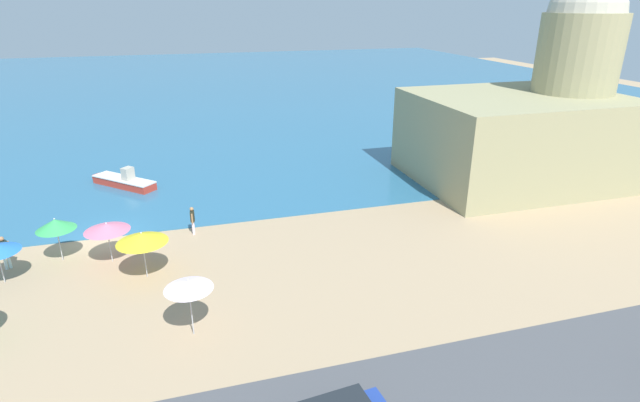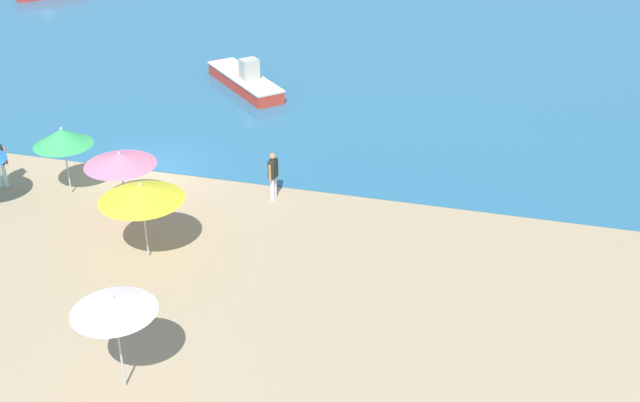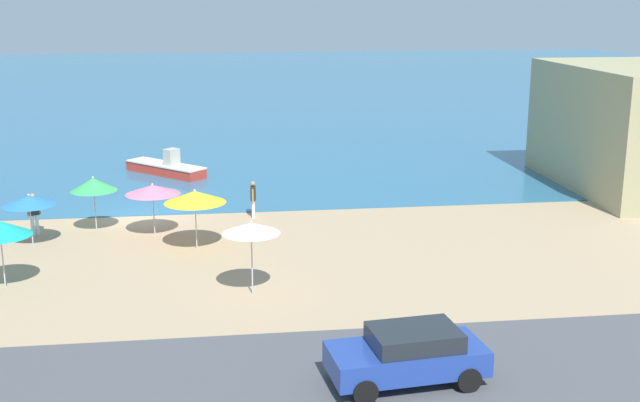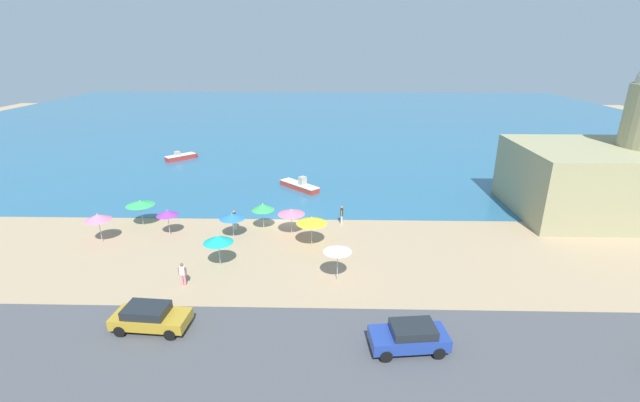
% 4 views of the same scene
% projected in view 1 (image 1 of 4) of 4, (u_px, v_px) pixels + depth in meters
% --- Properties ---
extents(ground_plane, '(160.00, 160.00, 0.00)m').
position_uv_depth(ground_plane, '(105.00, 238.00, 28.48)').
color(ground_plane, tan).
extents(sea, '(150.00, 110.00, 0.05)m').
position_uv_depth(sea, '(142.00, 88.00, 77.49)').
color(sea, '#2B6489').
rests_on(sea, ground_plane).
extents(beach_umbrella_0, '(2.26, 2.26, 2.22)m').
position_uv_depth(beach_umbrella_0, '(107.00, 227.00, 25.18)').
color(beach_umbrella_0, '#B2B2B7').
rests_on(beach_umbrella_0, ground_plane).
extents(beach_umbrella_4, '(1.95, 1.95, 2.40)m').
position_uv_depth(beach_umbrella_4, '(55.00, 224.00, 25.27)').
color(beach_umbrella_4, '#B2B2B7').
rests_on(beach_umbrella_4, ground_plane).
extents(beach_umbrella_7, '(1.93, 1.93, 2.56)m').
position_uv_depth(beach_umbrella_7, '(188.00, 285.00, 19.40)').
color(beach_umbrella_7, '#B2B2B7').
rests_on(beach_umbrella_7, ground_plane).
extents(beach_umbrella_8, '(2.44, 2.44, 2.42)m').
position_uv_depth(beach_umbrella_8, '(142.00, 238.00, 23.68)').
color(beach_umbrella_8, '#B2B2B7').
rests_on(beach_umbrella_8, ground_plane).
extents(bather_0, '(0.50, 0.38, 1.79)m').
position_uv_depth(bather_0, '(5.00, 251.00, 24.84)').
color(bather_0, white).
rests_on(bather_0, ground_plane).
extents(bather_2, '(0.26, 0.57, 1.68)m').
position_uv_depth(bather_2, '(193.00, 219.00, 28.64)').
color(bather_2, white).
rests_on(bather_2, ground_plane).
extents(skiff_offshore, '(4.70, 4.64, 1.50)m').
position_uv_depth(skiff_offshore, '(124.00, 181.00, 36.19)').
color(skiff_offshore, '#B93628').
rests_on(skiff_offshore, sea).
extents(harbor_fortress, '(14.53, 11.42, 14.43)m').
position_uv_depth(harbor_fortress, '(535.00, 117.00, 36.78)').
color(harbor_fortress, '#9A956C').
rests_on(harbor_fortress, ground_plane).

